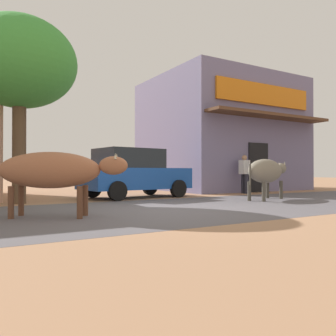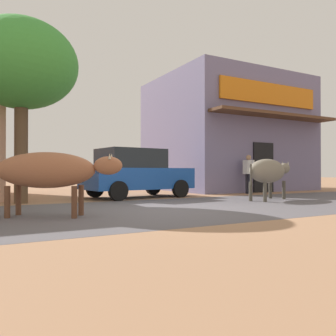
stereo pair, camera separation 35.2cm
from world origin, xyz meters
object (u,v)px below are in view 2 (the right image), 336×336
Objects in this scene: cow_near_brown at (49,171)px; cow_far_dark at (269,171)px; parked_hatchback_car at (136,173)px; pedestrian_by_shop at (249,171)px; roadside_tree at (21,66)px.

cow_near_brown is 0.93× the size of cow_far_dark.
parked_hatchback_car reaches higher than pedestrian_by_shop.
parked_hatchback_car is 4.77m from pedestrian_by_shop.
cow_near_brown is 1.56× the size of pedestrian_by_shop.
roadside_tree is 1.35× the size of parked_hatchback_car.
cow_far_dark is (6.70, 0.84, -0.02)m from cow_near_brown.
roadside_tree is at bearing -173.68° from parked_hatchback_car.
cow_near_brown is at bearing -132.82° from parked_hatchback_car.
cow_far_dark is at bearing -120.38° from pedestrian_by_shop.
parked_hatchback_car is 1.47× the size of cow_far_dark.
parked_hatchback_car is at bearing 47.18° from cow_near_brown.
cow_far_dark is at bearing -42.48° from parked_hatchback_car.
parked_hatchback_car is 5.15m from cow_near_brown.
cow_near_brown is 8.96m from pedestrian_by_shop.
cow_far_dark is 3.07m from pedestrian_by_shop.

